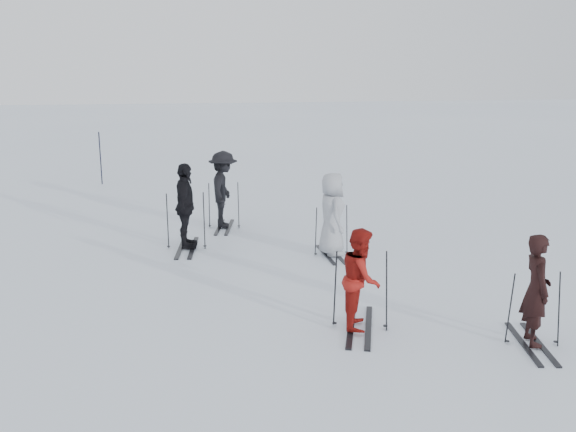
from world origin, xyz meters
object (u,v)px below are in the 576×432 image
at_px(skier_red, 361,280).
at_px(skier_uphill_far, 223,190).
at_px(skier_near_dark, 536,291).
at_px(piste_marker, 100,158).
at_px(skier_grey, 332,215).
at_px(skier_uphill_left, 185,207).

distance_m(skier_red, skier_uphill_far, 7.13).
relative_size(skier_near_dark, piste_marker, 0.92).
xyz_separation_m(skier_near_dark, skier_grey, (-1.90, 5.12, 0.06)).
bearing_deg(skier_near_dark, piste_marker, 39.32).
distance_m(skier_uphill_far, piste_marker, 8.01).
height_order(skier_grey, skier_uphill_far, skier_uphill_far).
bearing_deg(skier_uphill_far, skier_uphill_left, 161.64).
distance_m(skier_near_dark, skier_red, 2.63).
xyz_separation_m(skier_near_dark, skier_uphill_left, (-5.08, 6.20, 0.13)).
xyz_separation_m(skier_near_dark, skier_red, (-2.40, 1.07, -0.04)).
bearing_deg(skier_red, skier_near_dark, -96.12).
relative_size(skier_red, piste_marker, 0.88).
relative_size(skier_red, skier_uphill_far, 0.82).
bearing_deg(skier_uphill_left, skier_grey, -101.85).
distance_m(skier_red, skier_grey, 4.08).
distance_m(skier_near_dark, skier_uphill_far, 8.98).
height_order(skier_grey, skier_uphill_left, skier_uphill_left).
relative_size(skier_grey, skier_uphill_far, 0.93).
xyz_separation_m(skier_red, skier_uphill_left, (-2.68, 5.13, 0.17)).
distance_m(skier_grey, skier_uphill_far, 3.61).
bearing_deg(skier_near_dark, skier_grey, 31.98).
bearing_deg(skier_grey, skier_red, 171.32).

